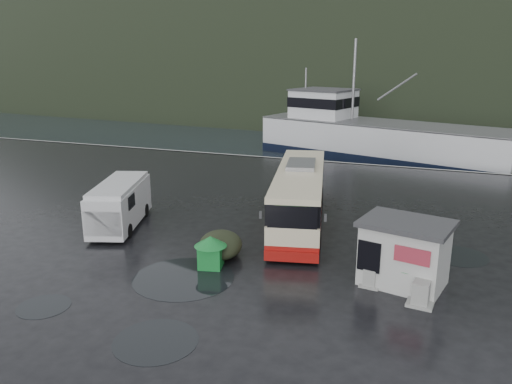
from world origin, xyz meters
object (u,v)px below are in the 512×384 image
(dome_tent, at_px, (221,256))
(ticket_kiosk, at_px, (402,283))
(waste_bin_left, at_px, (211,267))
(jersey_barrier_a, at_px, (373,282))
(waste_bin_right, at_px, (408,290))
(fishing_trawler, at_px, (382,144))
(coach_bus, at_px, (299,223))
(white_van, at_px, (122,226))
(jersey_barrier_b, at_px, (422,299))

(dome_tent, bearing_deg, ticket_kiosk, -0.82)
(waste_bin_left, bearing_deg, jersey_barrier_a, 7.68)
(waste_bin_right, bearing_deg, fishing_trawler, 98.13)
(fishing_trawler, bearing_deg, waste_bin_right, -64.49)
(coach_bus, relative_size, fishing_trawler, 0.38)
(white_van, distance_m, ticket_kiosk, 14.07)
(waste_bin_left, bearing_deg, dome_tent, 95.39)
(ticket_kiosk, bearing_deg, fishing_trawler, 111.21)
(coach_bus, xyz_separation_m, fishing_trawler, (1.34, 25.40, 0.00))
(coach_bus, height_order, jersey_barrier_b, coach_bus)
(jersey_barrier_a, height_order, fishing_trawler, fishing_trawler)
(coach_bus, relative_size, jersey_barrier_a, 7.40)
(jersey_barrier_a, bearing_deg, fishing_trawler, 95.78)
(white_van, xyz_separation_m, fishing_trawler, (9.73, 28.89, 0.00))
(fishing_trawler, bearing_deg, waste_bin_left, -78.50)
(jersey_barrier_a, xyz_separation_m, fishing_trawler, (-3.14, 31.06, 0.00))
(coach_bus, bearing_deg, jersey_barrier_a, -63.54)
(white_van, height_order, dome_tent, white_van)
(waste_bin_right, bearing_deg, jersey_barrier_b, -46.73)
(waste_bin_right, bearing_deg, white_van, 170.30)
(white_van, distance_m, dome_tent, 6.58)
(dome_tent, height_order, jersey_barrier_b, dome_tent)
(waste_bin_right, xyz_separation_m, dome_tent, (-7.88, 0.61, 0.00))
(white_van, bearing_deg, waste_bin_left, -43.54)
(jersey_barrier_b, height_order, fishing_trawler, fishing_trawler)
(waste_bin_right, bearing_deg, waste_bin_left, -175.47)
(dome_tent, height_order, jersey_barrier_a, dome_tent)
(coach_bus, height_order, jersey_barrier_a, coach_bus)
(dome_tent, xyz_separation_m, fishing_trawler, (3.40, 30.71, 0.00))
(dome_tent, xyz_separation_m, jersey_barrier_b, (8.40, -1.16, 0.00))
(coach_bus, distance_m, ticket_kiosk, 7.76)
(waste_bin_left, bearing_deg, jersey_barrier_b, 0.43)
(ticket_kiosk, relative_size, jersey_barrier_a, 2.18)
(jersey_barrier_b, bearing_deg, waste_bin_left, -179.57)
(coach_bus, bearing_deg, dome_tent, -123.13)
(coach_bus, xyz_separation_m, waste_bin_left, (-1.95, -6.53, 0.00))
(jersey_barrier_a, bearing_deg, dome_tent, 176.91)
(dome_tent, bearing_deg, fishing_trawler, 83.67)
(white_van, xyz_separation_m, jersey_barrier_b, (14.72, -2.98, 0.00))
(waste_bin_left, distance_m, ticket_kiosk, 7.58)
(waste_bin_left, height_order, dome_tent, waste_bin_left)
(coach_bus, height_order, ticket_kiosk, coach_bus)
(waste_bin_left, height_order, jersey_barrier_a, waste_bin_left)
(waste_bin_right, height_order, jersey_barrier_a, waste_bin_right)
(coach_bus, xyz_separation_m, dome_tent, (-2.06, -5.31, 0.00))
(white_van, xyz_separation_m, waste_bin_right, (14.20, -2.43, 0.00))
(dome_tent, bearing_deg, jersey_barrier_b, -7.86)
(dome_tent, xyz_separation_m, jersey_barrier_a, (6.55, -0.35, 0.00))
(waste_bin_left, relative_size, jersey_barrier_a, 0.92)
(fishing_trawler, bearing_deg, jersey_barrier_b, -63.72)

